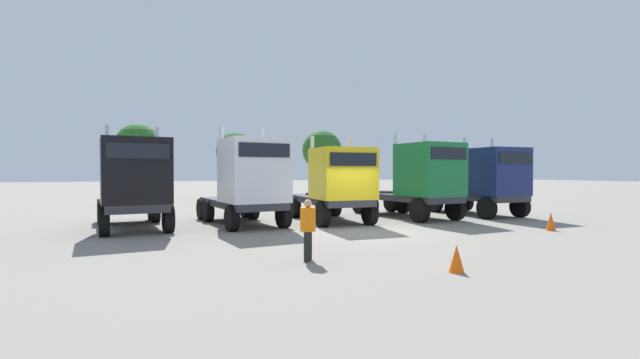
{
  "coord_description": "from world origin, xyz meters",
  "views": [
    {
      "loc": [
        -7.48,
        -15.09,
        2.33
      ],
      "look_at": [
        -0.17,
        4.55,
        1.96
      ],
      "focal_mm": 24.56,
      "sensor_mm": 36.0,
      "label": 1
    }
  ],
  "objects_px": {
    "semi_truck_green": "(420,179)",
    "traffic_cone_near": "(551,221)",
    "semi_truck_white": "(249,181)",
    "traffic_cone_mid": "(457,259)",
    "semi_truck_black": "(134,183)",
    "visitor_in_hivis": "(308,226)",
    "semi_truck_yellow": "(336,184)",
    "semi_truck_navy": "(486,181)"
  },
  "relations": [
    {
      "from": "semi_truck_black",
      "to": "semi_truck_green",
      "type": "bearing_deg",
      "value": 81.83
    },
    {
      "from": "semi_truck_white",
      "to": "semi_truck_yellow",
      "type": "relative_size",
      "value": 0.97
    },
    {
      "from": "traffic_cone_near",
      "to": "semi_truck_white",
      "type": "bearing_deg",
      "value": 153.56
    },
    {
      "from": "traffic_cone_mid",
      "to": "semi_truck_yellow",
      "type": "bearing_deg",
      "value": 83.5
    },
    {
      "from": "visitor_in_hivis",
      "to": "traffic_cone_near",
      "type": "xyz_separation_m",
      "value": [
        10.92,
        2.22,
        -0.56
      ]
    },
    {
      "from": "semi_truck_white",
      "to": "semi_truck_yellow",
      "type": "distance_m",
      "value": 3.98
    },
    {
      "from": "semi_truck_black",
      "to": "semi_truck_green",
      "type": "distance_m",
      "value": 13.03
    },
    {
      "from": "semi_truck_navy",
      "to": "traffic_cone_near",
      "type": "distance_m",
      "value": 5.94
    },
    {
      "from": "semi_truck_green",
      "to": "traffic_cone_mid",
      "type": "distance_m",
      "value": 11.75
    },
    {
      "from": "semi_truck_green",
      "to": "semi_truck_yellow",
      "type": "bearing_deg",
      "value": -96.46
    },
    {
      "from": "semi_truck_white",
      "to": "traffic_cone_mid",
      "type": "distance_m",
      "value": 10.61
    },
    {
      "from": "semi_truck_black",
      "to": "traffic_cone_mid",
      "type": "relative_size",
      "value": 10.1
    },
    {
      "from": "traffic_cone_near",
      "to": "traffic_cone_mid",
      "type": "height_order",
      "value": "traffic_cone_near"
    },
    {
      "from": "semi_truck_green",
      "to": "semi_truck_navy",
      "type": "bearing_deg",
      "value": 83.69
    },
    {
      "from": "traffic_cone_mid",
      "to": "semi_truck_white",
      "type": "bearing_deg",
      "value": 105.62
    },
    {
      "from": "semi_truck_black",
      "to": "semi_truck_white",
      "type": "height_order",
      "value": "semi_truck_white"
    },
    {
      "from": "traffic_cone_near",
      "to": "traffic_cone_mid",
      "type": "bearing_deg",
      "value": -150.15
    },
    {
      "from": "semi_truck_yellow",
      "to": "visitor_in_hivis",
      "type": "relative_size",
      "value": 4.05
    },
    {
      "from": "semi_truck_white",
      "to": "traffic_cone_mid",
      "type": "bearing_deg",
      "value": 7.41
    },
    {
      "from": "traffic_cone_near",
      "to": "semi_truck_navy",
      "type": "bearing_deg",
      "value": 73.62
    },
    {
      "from": "semi_truck_white",
      "to": "semi_truck_green",
      "type": "bearing_deg",
      "value": 82.07
    },
    {
      "from": "semi_truck_black",
      "to": "semi_truck_white",
      "type": "bearing_deg",
      "value": 79.49
    },
    {
      "from": "semi_truck_black",
      "to": "traffic_cone_mid",
      "type": "distance_m",
      "value": 12.8
    },
    {
      "from": "semi_truck_yellow",
      "to": "semi_truck_green",
      "type": "distance_m",
      "value": 4.55
    },
    {
      "from": "semi_truck_yellow",
      "to": "semi_truck_green",
      "type": "bearing_deg",
      "value": 90.8
    },
    {
      "from": "semi_truck_navy",
      "to": "traffic_cone_mid",
      "type": "xyz_separation_m",
      "value": [
        -9.74,
        -10.18,
        -1.52
      ]
    },
    {
      "from": "semi_truck_yellow",
      "to": "traffic_cone_near",
      "type": "xyz_separation_m",
      "value": [
        6.97,
        -5.46,
        -1.4
      ]
    },
    {
      "from": "semi_truck_green",
      "to": "traffic_cone_near",
      "type": "height_order",
      "value": "semi_truck_green"
    },
    {
      "from": "visitor_in_hivis",
      "to": "traffic_cone_mid",
      "type": "xyz_separation_m",
      "value": [
        2.8,
        -2.44,
        -0.61
      ]
    },
    {
      "from": "semi_truck_white",
      "to": "semi_truck_navy",
      "type": "relative_size",
      "value": 0.97
    },
    {
      "from": "semi_truck_navy",
      "to": "traffic_cone_near",
      "type": "height_order",
      "value": "semi_truck_navy"
    },
    {
      "from": "semi_truck_green",
      "to": "visitor_in_hivis",
      "type": "relative_size",
      "value": 4.13
    },
    {
      "from": "semi_truck_white",
      "to": "traffic_cone_near",
      "type": "distance_m",
      "value": 12.33
    },
    {
      "from": "semi_truck_black",
      "to": "semi_truck_green",
      "type": "height_order",
      "value": "semi_truck_green"
    },
    {
      "from": "semi_truck_yellow",
      "to": "semi_truck_white",
      "type": "bearing_deg",
      "value": -89.34
    },
    {
      "from": "traffic_cone_near",
      "to": "traffic_cone_mid",
      "type": "distance_m",
      "value": 9.37
    },
    {
      "from": "semi_truck_black",
      "to": "semi_truck_yellow",
      "type": "xyz_separation_m",
      "value": [
        8.49,
        -0.25,
        -0.14
      ]
    },
    {
      "from": "semi_truck_navy",
      "to": "visitor_in_hivis",
      "type": "xyz_separation_m",
      "value": [
        -12.54,
        -7.74,
        -0.91
      ]
    },
    {
      "from": "semi_truck_black",
      "to": "semi_truck_green",
      "type": "relative_size",
      "value": 0.98
    },
    {
      "from": "visitor_in_hivis",
      "to": "traffic_cone_mid",
      "type": "distance_m",
      "value": 3.76
    },
    {
      "from": "semi_truck_green",
      "to": "traffic_cone_near",
      "type": "relative_size",
      "value": 9.16
    },
    {
      "from": "traffic_cone_mid",
      "to": "traffic_cone_near",
      "type": "bearing_deg",
      "value": 29.85
    }
  ]
}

